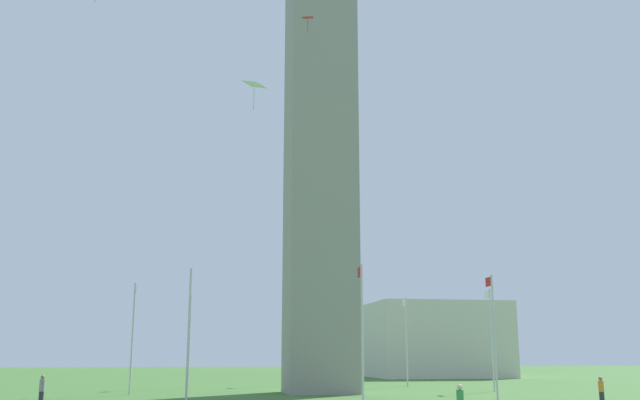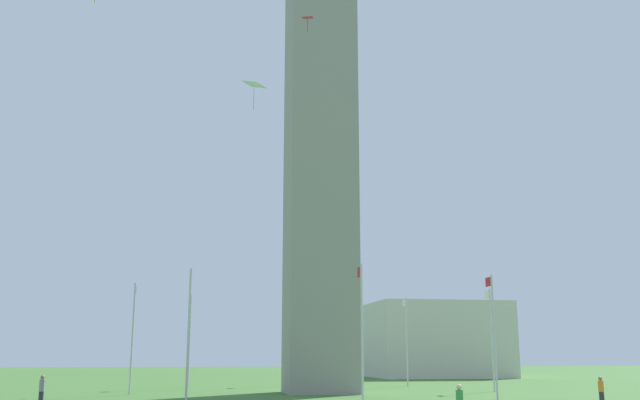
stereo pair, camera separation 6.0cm
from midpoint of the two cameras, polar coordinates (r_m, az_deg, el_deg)
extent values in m
plane|color=#3D6B2D|center=(57.86, -0.03, -15.25)|extent=(260.00, 260.00, 0.00)
cube|color=gray|center=(60.85, -0.03, 5.94)|extent=(5.50, 5.50, 44.04)
cylinder|color=silver|center=(72.20, -2.09, -11.32)|extent=(0.14, 0.14, 8.43)
cube|color=red|center=(72.91, -2.13, -8.36)|extent=(1.00, 0.03, 0.64)
cylinder|color=silver|center=(67.23, -10.47, -11.05)|extent=(0.14, 0.14, 8.43)
cube|color=#1E2D99|center=(67.95, -10.34, -7.89)|extent=(1.00, 0.03, 0.64)
cylinder|color=silver|center=(57.09, -14.86, -10.66)|extent=(0.14, 0.14, 8.43)
cube|color=#1E2D99|center=(57.85, -14.61, -6.95)|extent=(1.00, 0.03, 0.64)
cylinder|color=silver|center=(46.61, -10.54, -10.57)|extent=(0.14, 0.14, 8.43)
cube|color=white|center=(47.41, -10.36, -6.04)|extent=(1.00, 0.03, 0.64)
cylinder|color=silver|center=(43.52, 3.38, -10.64)|extent=(0.14, 0.14, 8.43)
cube|color=red|center=(44.32, 3.15, -5.79)|extent=(1.00, 0.03, 0.64)
cylinder|color=silver|center=(50.87, 13.80, -10.55)|extent=(0.14, 0.14, 8.43)
cube|color=red|center=(51.60, 13.34, -6.41)|extent=(1.00, 0.03, 0.64)
cylinder|color=silver|center=(62.03, 13.60, -10.82)|extent=(0.14, 0.14, 8.43)
cube|color=white|center=(62.72, 13.23, -7.41)|extent=(1.00, 0.03, 0.64)
cylinder|color=silver|center=(70.25, 6.94, -11.21)|extent=(0.14, 0.14, 8.43)
cube|color=white|center=(70.94, 6.73, -8.18)|extent=(1.00, 0.03, 0.64)
cylinder|color=#388C47|center=(33.31, 11.13, -15.26)|extent=(0.32, 0.32, 0.63)
sphere|color=beige|center=(33.29, 11.09, -14.52)|extent=(0.24, 0.24, 0.24)
cylinder|color=#2D2D38|center=(46.97, 21.66, -14.60)|extent=(0.29, 0.29, 0.80)
cylinder|color=orange|center=(46.93, 21.59, -13.73)|extent=(0.32, 0.32, 0.64)
sphere|color=#936B4C|center=(46.92, 21.54, -13.19)|extent=(0.24, 0.24, 0.24)
cylinder|color=#2D2D38|center=(47.25, -21.52, -14.59)|extent=(0.29, 0.29, 0.80)
cylinder|color=gray|center=(47.21, -21.44, -13.67)|extent=(0.32, 0.32, 0.72)
sphere|color=#936B4C|center=(47.20, -21.40, -13.09)|extent=(0.24, 0.24, 0.24)
cube|color=white|center=(52.47, -5.34, 9.22)|extent=(1.93, 1.92, 0.39)
cylinder|color=#A7A7A7|center=(52.07, -5.37, 8.08)|extent=(0.04, 0.04, 1.67)
cube|color=red|center=(55.96, -1.02, 14.43)|extent=(1.04, 1.06, 0.27)
cylinder|color=maroon|center=(55.66, -1.02, 13.80)|extent=(0.04, 0.04, 1.02)
cube|color=beige|center=(107.06, 7.90, -11.14)|extent=(28.96, 17.56, 9.92)
camera|label=1|loc=(0.03, -90.03, 0.01)|focal=39.88mm
camera|label=2|loc=(0.03, 89.97, -0.01)|focal=39.88mm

